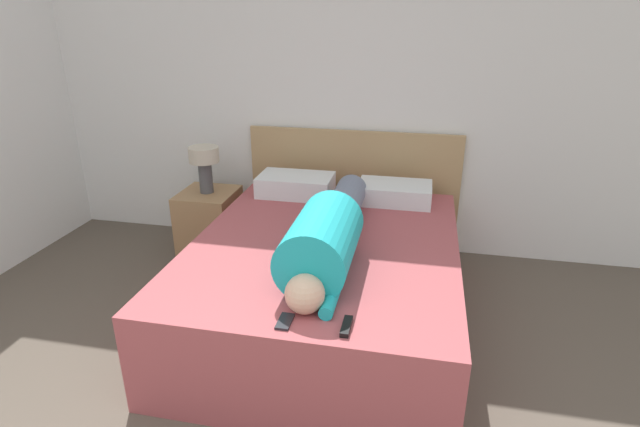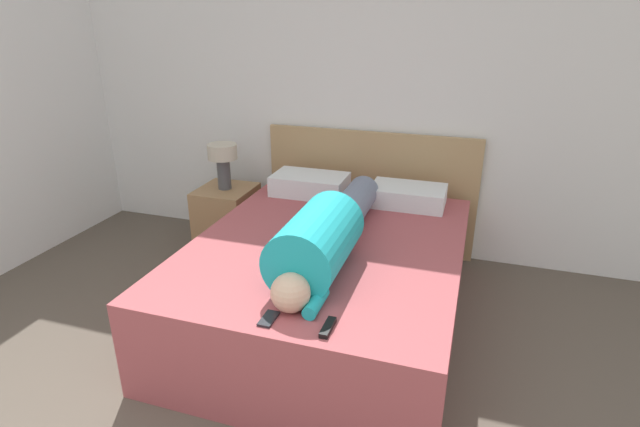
# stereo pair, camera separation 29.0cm
# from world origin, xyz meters

# --- Properties ---
(wall_back) EXTENTS (5.95, 0.06, 2.60)m
(wall_back) POSITION_xyz_m (0.00, 3.46, 1.30)
(wall_back) COLOR white
(wall_back) RESTS_ON ground_plane
(bed) EXTENTS (1.64, 2.08, 0.58)m
(bed) POSITION_xyz_m (0.24, 2.20, 0.29)
(bed) COLOR #A84C51
(bed) RESTS_ON ground_plane
(headboard) EXTENTS (1.76, 0.04, 1.02)m
(headboard) POSITION_xyz_m (0.24, 3.39, 0.51)
(headboard) COLOR tan
(headboard) RESTS_ON ground_plane
(nightstand) EXTENTS (0.44, 0.47, 0.54)m
(nightstand) POSITION_xyz_m (-0.91, 3.00, 0.27)
(nightstand) COLOR #A37A51
(nightstand) RESTS_ON ground_plane
(table_lamp) EXTENTS (0.24, 0.24, 0.38)m
(table_lamp) POSITION_xyz_m (-0.91, 3.00, 0.80)
(table_lamp) COLOR #4C4C51
(table_lamp) RESTS_ON nightstand
(person_lying) EXTENTS (0.37, 1.60, 0.37)m
(person_lying) POSITION_xyz_m (0.30, 1.97, 0.74)
(person_lying) COLOR #DBB293
(person_lying) RESTS_ON bed
(pillow_near_headboard) EXTENTS (0.58, 0.35, 0.16)m
(pillow_near_headboard) POSITION_xyz_m (-0.16, 3.01, 0.66)
(pillow_near_headboard) COLOR white
(pillow_near_headboard) RESTS_ON bed
(pillow_second) EXTENTS (0.55, 0.35, 0.14)m
(pillow_second) POSITION_xyz_m (0.62, 3.01, 0.65)
(pillow_second) COLOR white
(pillow_second) RESTS_ON bed
(tv_remote) EXTENTS (0.04, 0.15, 0.02)m
(tv_remote) POSITION_xyz_m (0.52, 1.31, 0.59)
(tv_remote) COLOR black
(tv_remote) RESTS_ON bed
(cell_phone) EXTENTS (0.06, 0.13, 0.01)m
(cell_phone) POSITION_xyz_m (0.23, 1.29, 0.58)
(cell_phone) COLOR black
(cell_phone) RESTS_ON bed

